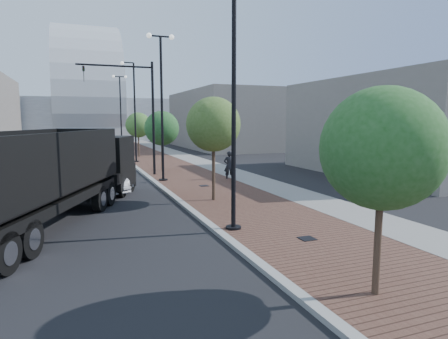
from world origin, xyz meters
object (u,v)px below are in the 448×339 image
object	(u,v)px
dump_truck	(78,176)
white_sedan	(96,179)
dark_car_mid	(37,160)
pedestrian	(229,166)

from	to	relation	value
dump_truck	white_sedan	xyz separation A→B (m)	(0.89, 3.76, -0.75)
white_sedan	dark_car_mid	bearing A→B (deg)	83.51
dump_truck	pedestrian	world-z (taller)	dump_truck
white_sedan	dark_car_mid	size ratio (longest dim) A/B	1.05
dark_car_mid	pedestrian	distance (m)	17.42
dump_truck	white_sedan	world-z (taller)	dump_truck
white_sedan	pedestrian	size ratio (longest dim) A/B	2.38
pedestrian	dump_truck	bearing A→B (deg)	47.61
dark_car_mid	dump_truck	bearing A→B (deg)	-70.79
dump_truck	dark_car_mid	distance (m)	17.70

